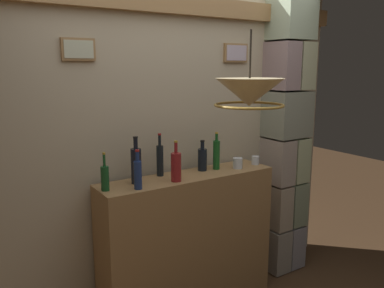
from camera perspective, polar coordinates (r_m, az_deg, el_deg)
The scene contains 13 objects.
panelled_rear_partition at distance 3.11m, azimuth -2.96°, elevation 1.24°, with size 3.29×0.15×2.59m.
stone_pillar at distance 3.68m, azimuth 13.16°, elevation 0.90°, with size 0.38×0.35×2.52m.
bar_shelf_unit at distance 3.16m, azimuth -0.51°, elevation -14.17°, with size 1.41×0.34×1.10m, color #9E7547.
liquor_bottle_port at distance 2.65m, azimuth -12.52°, elevation -4.76°, with size 0.05×0.05×0.26m.
liquor_bottle_brandy at distance 2.94m, azimuth -4.68°, elevation -2.25°, with size 0.05×0.05×0.32m.
liquor_bottle_sherry at distance 2.77m, azimuth -8.11°, elevation -3.01°, with size 0.07×0.07×0.33m.
liquor_bottle_bourbon at distance 3.12m, azimuth 3.56°, elevation -1.47°, with size 0.05×0.05×0.30m.
liquor_bottle_mezcal at distance 3.09m, azimuth 1.51°, elevation -2.15°, with size 0.07×0.07×0.24m.
liquor_bottle_gin at distance 2.80m, azimuth -2.33°, elevation -3.27°, with size 0.07×0.07×0.30m.
liquor_bottle_rye at distance 2.65m, azimuth -7.87°, elevation -4.28°, with size 0.05×0.05×0.27m.
glass_tumbler_rocks at distance 3.33m, azimuth 9.17°, elevation -2.34°, with size 0.06×0.06×0.07m.
glass_tumbler_highball at distance 3.18m, azimuth 6.65°, elevation -2.77°, with size 0.08×0.08×0.09m.
pendant_lamp at distance 2.33m, azimuth 8.30°, elevation 7.28°, with size 0.41×0.41×0.44m.
Camera 1 is at (-1.53, -1.56, 1.90)m, focal length 36.74 mm.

